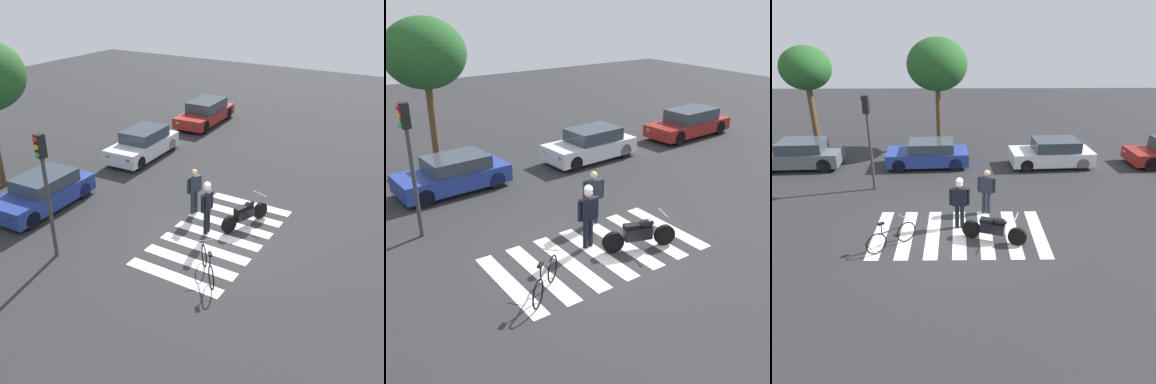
% 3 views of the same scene
% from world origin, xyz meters
% --- Properties ---
extents(ground_plane, '(60.00, 60.00, 0.00)m').
position_xyz_m(ground_plane, '(0.00, 0.00, 0.00)').
color(ground_plane, '#2B2B2D').
extents(police_motorcycle, '(2.09, 0.94, 1.02)m').
position_xyz_m(police_motorcycle, '(1.13, -0.48, 0.45)').
color(police_motorcycle, black).
rests_on(police_motorcycle, ground_plane).
extents(leaning_bicycle, '(1.40, 1.20, 1.02)m').
position_xyz_m(leaning_bicycle, '(-2.16, -0.84, 0.39)').
color(leaning_bicycle, black).
rests_on(leaning_bicycle, ground_plane).
extents(officer_on_foot, '(0.70, 0.25, 1.89)m').
position_xyz_m(officer_on_foot, '(0.01, 0.42, 1.11)').
color(officer_on_foot, black).
rests_on(officer_on_foot, ground_plane).
extents(officer_by_motorcycle, '(0.66, 0.34, 1.74)m').
position_xyz_m(officer_by_motorcycle, '(1.01, 1.51, 1.00)').
color(officer_by_motorcycle, '#1E232D').
rests_on(officer_by_motorcycle, ground_plane).
extents(crosswalk_stripes, '(5.85, 3.16, 0.01)m').
position_xyz_m(crosswalk_stripes, '(0.00, 0.00, 0.00)').
color(crosswalk_stripes, silver).
rests_on(crosswalk_stripes, ground_plane).
extents(car_blue_hatchback, '(4.07, 1.97, 1.28)m').
position_xyz_m(car_blue_hatchback, '(-1.52, 6.59, 0.62)').
color(car_blue_hatchback, black).
rests_on(car_blue_hatchback, ground_plane).
extents(car_white_van, '(4.08, 1.91, 1.36)m').
position_xyz_m(car_white_van, '(4.61, 6.52, 0.65)').
color(car_white_van, black).
rests_on(car_white_van, ground_plane).
extents(car_maroon_wagon, '(4.61, 2.01, 1.35)m').
position_xyz_m(car_maroon_wagon, '(10.81, 6.63, 0.65)').
color(car_maroon_wagon, black).
rests_on(car_maroon_wagon, ground_plane).
extents(traffic_light_pole, '(0.34, 0.26, 3.99)m').
position_xyz_m(traffic_light_pole, '(-3.67, 3.76, 2.70)').
color(traffic_light_pole, '#38383D').
rests_on(traffic_light_pole, ground_plane).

